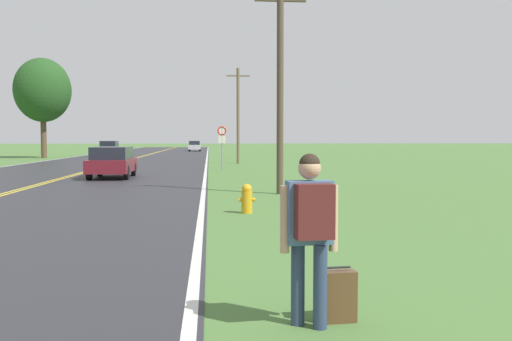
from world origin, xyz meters
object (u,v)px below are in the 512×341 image
hitchhiker_person (310,222)px  car_maroon_hatchback_approaching (112,161)px  fire_hydrant (247,198)px  tree_mid_treeline (43,90)px  suitcase (339,296)px  car_silver_hatchback_mid_far (195,146)px  traffic_sign (222,137)px  car_black_sedan_mid_near (109,148)px

hitchhiker_person → car_maroon_hatchback_approaching: bearing=9.8°
fire_hydrant → tree_mid_treeline: bearing=112.8°
suitcase → car_maroon_hatchback_approaching: 22.60m
suitcase → car_silver_hatchback_mid_far: bearing=-2.5°
fire_hydrant → tree_mid_treeline: (-17.35, 41.22, 6.30)m
tree_mid_treeline → car_silver_hatchback_mid_far: size_ratio=2.83×
hitchhiker_person → traffic_sign: 27.98m
hitchhiker_person → car_silver_hatchback_mid_far: (-3.23, 76.95, -0.29)m
hitchhiker_person → car_maroon_hatchback_approaching: size_ratio=0.43×
suitcase → traffic_sign: 27.86m
tree_mid_treeline → traffic_sign: bearing=-52.0°
hitchhiker_person → fire_hydrant: (-0.05, 8.70, -0.72)m
car_black_sedan_mid_near → fire_hydrant: bearing=-165.6°
car_silver_hatchback_mid_far → fire_hydrant: bearing=3.5°
suitcase → hitchhiker_person: bearing=111.1°
fire_hydrant → car_silver_hatchback_mid_far: car_silver_hatchback_mid_far is taller
car_black_sedan_mid_near → car_silver_hatchback_mid_far: size_ratio=1.15×
suitcase → car_black_sedan_mid_near: bearing=7.4°
fire_hydrant → traffic_sign: 19.34m
fire_hydrant → car_black_sedan_mid_near: size_ratio=0.19×
hitchhiker_person → traffic_sign: bearing=-4.7°
car_maroon_hatchback_approaching → car_black_sedan_mid_near: size_ratio=1.07×
fire_hydrant → car_silver_hatchback_mid_far: size_ratio=0.22×
suitcase → fire_hydrant: 8.54m
tree_mid_treeline → car_black_sedan_mid_near: 9.84m
hitchhiker_person → fire_hydrant: size_ratio=2.35×
tree_mid_treeline → car_silver_hatchback_mid_far: tree_mid_treeline is taller
tree_mid_treeline → car_maroon_hatchback_approaching: size_ratio=2.31×
car_silver_hatchback_mid_far → car_maroon_hatchback_approaching: bearing=-1.9°
traffic_sign → tree_mid_treeline: tree_mid_treeline is taller
suitcase → car_black_sedan_mid_near: 56.96m
hitchhiker_person → tree_mid_treeline: size_ratio=0.18×
suitcase → car_maroon_hatchback_approaching: (-6.19, 21.73, 0.56)m
hitchhiker_person → tree_mid_treeline: bearing=14.1°
car_black_sedan_mid_near → hitchhiker_person: bearing=-167.7°
fire_hydrant → car_maroon_hatchback_approaching: (-5.79, 13.20, 0.44)m
tree_mid_treeline → car_maroon_hatchback_approaching: bearing=-67.6°
hitchhiker_person → car_maroon_hatchback_approaching: 22.67m
hitchhiker_person → fire_hydrant: 8.73m
fire_hydrant → car_maroon_hatchback_approaching: bearing=113.7°
car_black_sedan_mid_near → car_silver_hatchback_mid_far: (8.84, 21.19, -0.01)m
traffic_sign → car_black_sedan_mid_near: traffic_sign is taller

